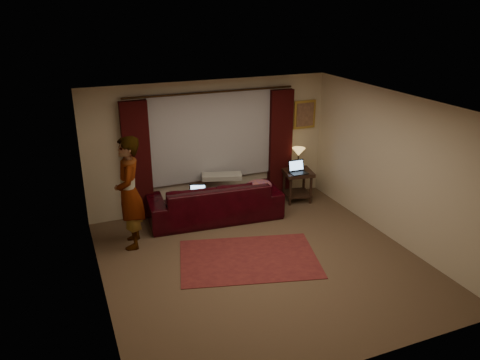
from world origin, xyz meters
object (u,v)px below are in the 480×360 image
(sofa, at_px, (214,193))
(tiffany_lamp, at_px, (298,158))
(person, at_px, (129,193))
(laptop_sofa, at_px, (197,193))
(laptop_table, at_px, (299,168))
(end_table, at_px, (297,186))

(sofa, xyz_separation_m, tiffany_lamp, (2.00, 0.32, 0.37))
(person, bearing_deg, laptop_sofa, 117.13)
(sofa, xyz_separation_m, person, (-1.68, -0.50, 0.46))
(laptop_table, bearing_deg, person, -171.19)
(tiffany_lamp, bearing_deg, person, -167.55)
(end_table, relative_size, person, 0.34)
(laptop_table, bearing_deg, end_table, 66.85)
(tiffany_lamp, bearing_deg, laptop_table, -115.76)
(laptop_table, bearing_deg, sofa, -178.98)
(laptop_table, distance_m, person, 3.58)
(end_table, bearing_deg, laptop_sofa, -173.49)
(sofa, relative_size, laptop_sofa, 7.53)
(laptop_sofa, relative_size, person, 0.17)
(end_table, bearing_deg, laptop_table, -113.74)
(laptop_table, xyz_separation_m, person, (-3.54, -0.51, 0.19))
(tiffany_lamp, bearing_deg, end_table, -117.59)
(laptop_sofa, distance_m, end_table, 2.32)
(sofa, height_order, end_table, sofa)
(sofa, height_order, laptop_table, sofa)
(end_table, xyz_separation_m, laptop_table, (-0.06, -0.15, 0.46))
(end_table, xyz_separation_m, tiffany_lamp, (0.08, 0.16, 0.56))
(laptop_sofa, bearing_deg, end_table, 26.78)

